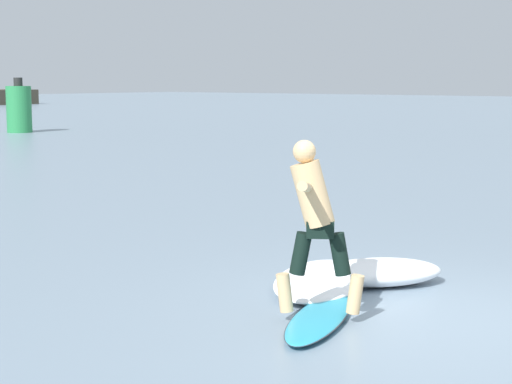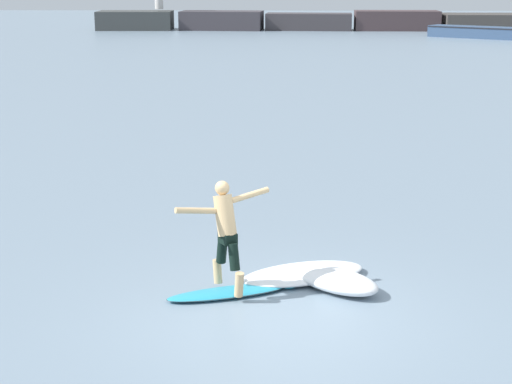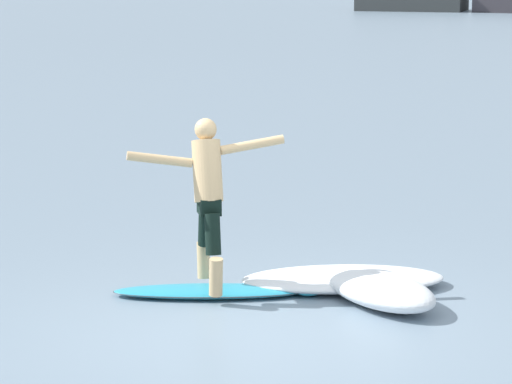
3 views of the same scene
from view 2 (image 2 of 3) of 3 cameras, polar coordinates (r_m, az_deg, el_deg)
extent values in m
plane|color=gray|center=(12.16, 1.65, -8.28)|extent=(200.00, 200.00, 0.00)
cube|color=#3E403F|center=(74.46, -8.05, 11.27)|extent=(6.38, 4.00, 1.55)
cube|color=#3E393E|center=(73.54, -2.30, 11.36)|extent=(7.03, 3.74, 1.56)
cube|color=#3F3A3D|center=(73.35, 3.55, 11.27)|extent=(7.30, 3.28, 1.38)
cube|color=#453638|center=(73.88, 9.36, 11.22)|extent=(7.01, 3.19, 1.61)
cube|color=#433F3B|center=(75.15, 15.02, 10.88)|extent=(7.04, 4.58, 1.37)
ellipsoid|color=#2DA0BF|center=(12.89, -1.87, -6.70)|extent=(1.93, 1.13, 0.10)
ellipsoid|color=#2DA0BF|center=(13.19, 2.16, -6.21)|extent=(0.34, 0.34, 0.08)
ellipsoid|color=#2D2D33|center=(12.89, -1.87, -6.70)|extent=(1.95, 1.15, 0.04)
cone|color=black|center=(12.74, -5.22, -7.56)|extent=(0.06, 0.06, 0.14)
cone|color=black|center=(12.65, -4.49, -7.70)|extent=(0.06, 0.06, 0.14)
cone|color=black|center=(12.89, -4.79, -7.29)|extent=(0.06, 0.06, 0.14)
cylinder|color=#D8B17C|center=(13.08, -2.58, -5.30)|extent=(0.20, 0.22, 0.38)
cylinder|color=black|center=(12.83, -2.28, -3.89)|extent=(0.24, 0.26, 0.42)
cylinder|color=#D8B17C|center=(12.53, -1.13, -6.19)|extent=(0.20, 0.22, 0.38)
cylinder|color=black|center=(12.53, -1.48, -4.34)|extent=(0.24, 0.26, 0.42)
cube|color=black|center=(12.61, -1.90, -3.08)|extent=(0.31, 0.33, 0.16)
cylinder|color=#D8B17C|center=(12.58, -2.08, -1.56)|extent=(0.47, 0.51, 0.65)
sphere|color=#D8B17C|center=(12.54, -2.27, 0.27)|extent=(0.22, 0.22, 0.22)
cylinder|color=#D8B17C|center=(12.39, -4.06, -1.25)|extent=(0.59, 0.42, 0.20)
cylinder|color=#D8B17C|center=(12.78, -0.42, -0.21)|extent=(0.59, 0.42, 0.19)
cube|color=#344C6D|center=(66.24, 14.62, 10.27)|extent=(7.13, 5.60, 0.84)
cube|color=black|center=(66.22, 14.64, 10.57)|extent=(7.10, 5.60, 0.08)
cube|color=black|center=(67.69, 11.60, 10.55)|extent=(0.43, 0.45, 0.52)
ellipsoid|color=white|center=(13.56, 3.17, -5.46)|extent=(2.27, 1.73, 0.17)
ellipsoid|color=white|center=(13.13, 5.40, -5.89)|extent=(1.60, 1.52, 0.29)
camera|label=1|loc=(10.90, -41.08, -1.87)|focal=60.00mm
camera|label=3|loc=(4.04, 66.11, -14.95)|focal=85.00mm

